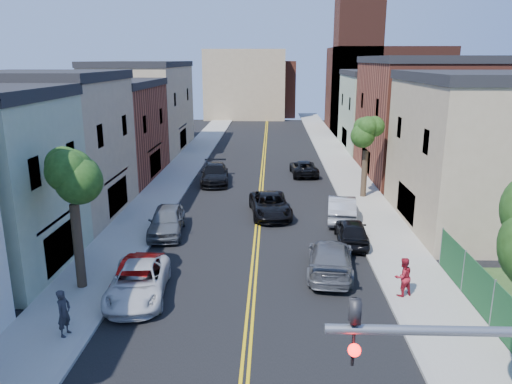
# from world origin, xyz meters

# --- Properties ---
(sidewalk_left) EXTENTS (3.20, 100.00, 0.15)m
(sidewalk_left) POSITION_xyz_m (-7.90, 40.00, 0.07)
(sidewalk_left) COLOR gray
(sidewalk_left) RESTS_ON ground
(sidewalk_right) EXTENTS (3.20, 100.00, 0.15)m
(sidewalk_right) POSITION_xyz_m (7.90, 40.00, 0.07)
(sidewalk_right) COLOR gray
(sidewalk_right) RESTS_ON ground
(curb_left) EXTENTS (0.30, 100.00, 0.15)m
(curb_left) POSITION_xyz_m (-6.15, 40.00, 0.07)
(curb_left) COLOR gray
(curb_left) RESTS_ON ground
(curb_right) EXTENTS (0.30, 100.00, 0.15)m
(curb_right) POSITION_xyz_m (6.15, 40.00, 0.07)
(curb_right) COLOR gray
(curb_right) RESTS_ON ground
(bldg_left_tan_near) EXTENTS (9.00, 10.00, 9.00)m
(bldg_left_tan_near) POSITION_xyz_m (-14.00, 25.00, 4.50)
(bldg_left_tan_near) COLOR #998466
(bldg_left_tan_near) RESTS_ON ground
(bldg_left_brick) EXTENTS (9.00, 12.00, 8.00)m
(bldg_left_brick) POSITION_xyz_m (-14.00, 36.00, 4.00)
(bldg_left_brick) COLOR brown
(bldg_left_brick) RESTS_ON ground
(bldg_left_tan_far) EXTENTS (9.00, 16.00, 9.50)m
(bldg_left_tan_far) POSITION_xyz_m (-14.00, 50.00, 4.75)
(bldg_left_tan_far) COLOR #998466
(bldg_left_tan_far) RESTS_ON ground
(bldg_right_tan) EXTENTS (9.00, 12.00, 9.00)m
(bldg_right_tan) POSITION_xyz_m (14.00, 24.00, 4.50)
(bldg_right_tan) COLOR #998466
(bldg_right_tan) RESTS_ON ground
(bldg_right_brick) EXTENTS (9.00, 14.00, 10.00)m
(bldg_right_brick) POSITION_xyz_m (14.00, 38.00, 5.00)
(bldg_right_brick) COLOR brown
(bldg_right_brick) RESTS_ON ground
(bldg_right_palegrn) EXTENTS (9.00, 12.00, 8.50)m
(bldg_right_palegrn) POSITION_xyz_m (14.00, 52.00, 4.25)
(bldg_right_palegrn) COLOR gray
(bldg_right_palegrn) RESTS_ON ground
(church) EXTENTS (16.20, 14.20, 22.60)m
(church) POSITION_xyz_m (16.33, 67.07, 7.24)
(church) COLOR #4C2319
(church) RESTS_ON ground
(backdrop_left) EXTENTS (14.00, 8.00, 12.00)m
(backdrop_left) POSITION_xyz_m (-4.00, 82.00, 6.00)
(backdrop_left) COLOR #998466
(backdrop_left) RESTS_ON ground
(backdrop_center) EXTENTS (10.00, 8.00, 10.00)m
(backdrop_center) POSITION_xyz_m (0.00, 86.00, 5.00)
(backdrop_center) COLOR brown
(backdrop_center) RESTS_ON ground
(fence_right) EXTENTS (0.04, 15.00, 1.90)m
(fence_right) POSITION_xyz_m (9.50, 9.50, 1.10)
(fence_right) COLOR #143F1E
(fence_right) RESTS_ON sidewalk_right
(tree_left_mid) EXTENTS (5.20, 5.20, 9.29)m
(tree_left_mid) POSITION_xyz_m (-7.88, 14.01, 6.58)
(tree_left_mid) COLOR #322319
(tree_left_mid) RESTS_ON sidewalk_left
(tree_right_far) EXTENTS (4.40, 4.40, 8.03)m
(tree_right_far) POSITION_xyz_m (7.92, 30.01, 5.76)
(tree_right_far) COLOR #322319
(tree_right_far) RESTS_ON sidewalk_right
(red_sedan) EXTENTS (1.67, 4.23, 1.37)m
(red_sedan) POSITION_xyz_m (-5.31, 14.11, 0.68)
(red_sedan) COLOR red
(red_sedan) RESTS_ON ground
(white_pickup) EXTENTS (2.98, 5.51, 1.47)m
(white_pickup) POSITION_xyz_m (-5.05, 13.27, 0.73)
(white_pickup) COLOR silver
(white_pickup) RESTS_ON ground
(grey_car_left) EXTENTS (2.45, 5.14, 1.70)m
(grey_car_left) POSITION_xyz_m (-5.50, 21.52, 0.85)
(grey_car_left) COLOR #54575B
(grey_car_left) RESTS_ON ground
(black_car_left) EXTENTS (2.78, 5.83, 1.64)m
(black_car_left) POSITION_xyz_m (-4.04, 34.31, 0.82)
(black_car_left) COLOR black
(black_car_left) RESTS_ON ground
(grey_car_right) EXTENTS (2.81, 5.63, 1.57)m
(grey_car_right) POSITION_xyz_m (3.80, 16.13, 0.79)
(grey_car_right) COLOR #515358
(grey_car_right) RESTS_ON ground
(black_car_right) EXTENTS (1.99, 4.47, 1.49)m
(black_car_right) POSITION_xyz_m (5.50, 20.27, 0.75)
(black_car_right) COLOR black
(black_car_right) RESTS_ON ground
(silver_car_right) EXTENTS (2.33, 5.21, 1.66)m
(silver_car_right) POSITION_xyz_m (5.50, 24.56, 0.83)
(silver_car_right) COLOR #A4A5AB
(silver_car_right) RESTS_ON ground
(dark_car_right_far) EXTENTS (2.59, 5.06, 1.37)m
(dark_car_right_far) POSITION_xyz_m (3.80, 37.55, 0.68)
(dark_car_right_far) COLOR black
(dark_car_right_far) RESTS_ON ground
(black_suv_lane) EXTENTS (3.19, 5.74, 1.52)m
(black_suv_lane) POSITION_xyz_m (0.77, 25.35, 0.76)
(black_suv_lane) COLOR black
(black_suv_lane) RESTS_ON ground
(pedestrian_left) EXTENTS (0.56, 0.75, 1.85)m
(pedestrian_left) POSITION_xyz_m (-6.95, 9.86, 1.07)
(pedestrian_left) COLOR #222228
(pedestrian_left) RESTS_ON sidewalk_left
(pedestrian_right) EXTENTS (1.06, 0.96, 1.78)m
(pedestrian_right) POSITION_xyz_m (6.70, 13.56, 1.04)
(pedestrian_right) COLOR maroon
(pedestrian_right) RESTS_ON sidewalk_right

